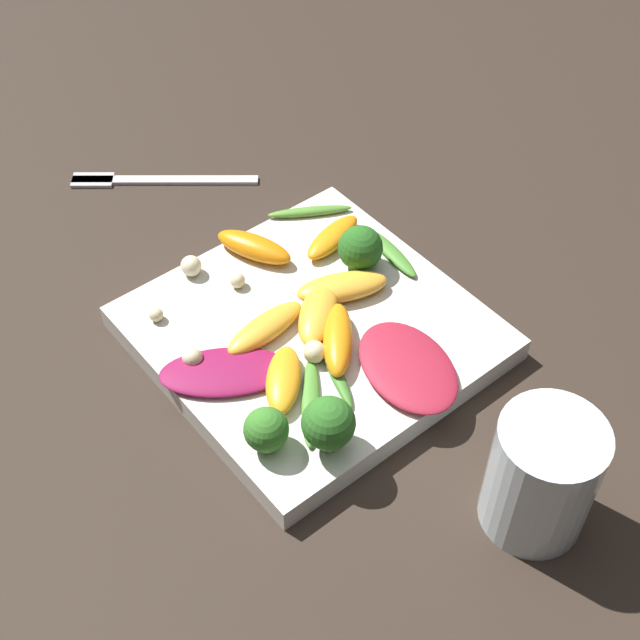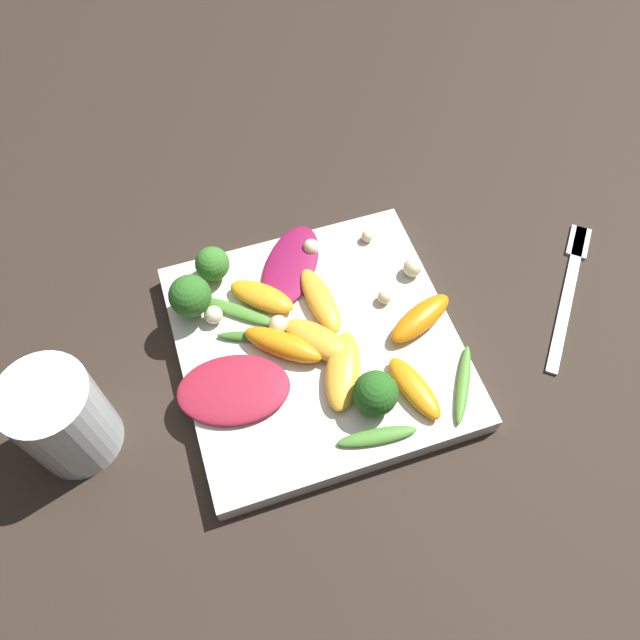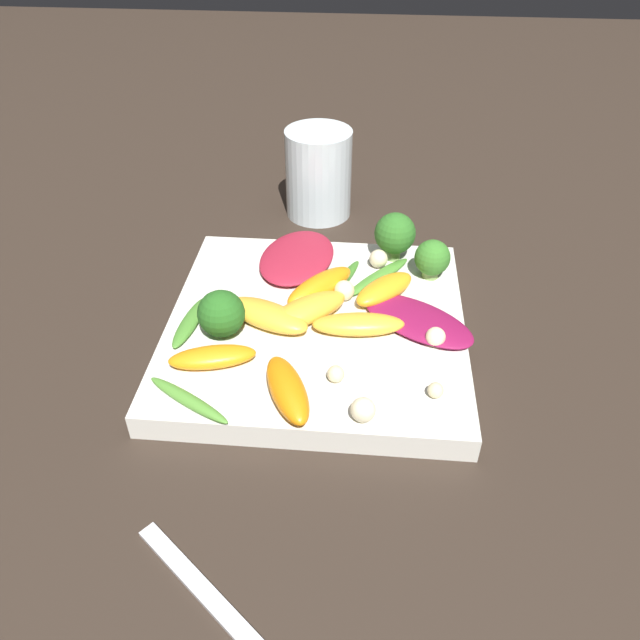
# 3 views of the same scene
# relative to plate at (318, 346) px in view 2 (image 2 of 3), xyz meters

# --- Properties ---
(ground_plane) EXTENTS (2.40, 2.40, 0.00)m
(ground_plane) POSITION_rel_plate_xyz_m (0.00, 0.00, -0.01)
(ground_plane) COLOR #2D231C
(plate) EXTENTS (0.25, 0.25, 0.02)m
(plate) POSITION_rel_plate_xyz_m (0.00, 0.00, 0.00)
(plate) COLOR silver
(plate) RESTS_ON ground_plane
(drinking_glass) EXTENTS (0.07, 0.07, 0.10)m
(drinking_glass) POSITION_rel_plate_xyz_m (-0.23, -0.02, 0.04)
(drinking_glass) COLOR silver
(drinking_glass) RESTS_ON ground_plane
(fork) EXTENTS (0.13, 0.15, 0.01)m
(fork) POSITION_rel_plate_xyz_m (0.27, -0.00, -0.01)
(fork) COLOR silver
(fork) RESTS_ON ground_plane
(radicchio_leaf_0) EXTENTS (0.11, 0.09, 0.01)m
(radicchio_leaf_0) POSITION_rel_plate_xyz_m (-0.09, -0.03, 0.02)
(radicchio_leaf_0) COLOR maroon
(radicchio_leaf_0) RESTS_ON plate
(radicchio_leaf_1) EXTENTS (0.10, 0.11, 0.01)m
(radicchio_leaf_1) POSITION_rel_plate_xyz_m (-0.00, 0.09, 0.02)
(radicchio_leaf_1) COLOR maroon
(radicchio_leaf_1) RESTS_ON plate
(orange_segment_0) EXTENTS (0.08, 0.05, 0.02)m
(orange_segment_0) POSITION_rel_plate_xyz_m (0.10, -0.01, 0.02)
(orange_segment_0) COLOR orange
(orange_segment_0) RESTS_ON plate
(orange_segment_1) EXTENTS (0.07, 0.06, 0.02)m
(orange_segment_1) POSITION_rel_plate_xyz_m (-0.04, 0.06, 0.02)
(orange_segment_1) COLOR orange
(orange_segment_1) RESTS_ON plate
(orange_segment_2) EXTENTS (0.07, 0.07, 0.02)m
(orange_segment_2) POSITION_rel_plate_xyz_m (-0.03, -0.00, 0.02)
(orange_segment_2) COLOR orange
(orange_segment_2) RESTS_ON plate
(orange_segment_3) EXTENTS (0.07, 0.08, 0.02)m
(orange_segment_3) POSITION_rel_plate_xyz_m (0.00, -0.01, 0.02)
(orange_segment_3) COLOR #FCAD33
(orange_segment_3) RESTS_ON plate
(orange_segment_4) EXTENTS (0.04, 0.07, 0.01)m
(orange_segment_4) POSITION_rel_plate_xyz_m (0.06, -0.08, 0.02)
(orange_segment_4) COLOR orange
(orange_segment_4) RESTS_ON plate
(orange_segment_5) EXTENTS (0.06, 0.08, 0.02)m
(orange_segment_5) POSITION_rel_plate_xyz_m (0.01, -0.04, 0.02)
(orange_segment_5) COLOR #FCAD33
(orange_segment_5) RESTS_ON plate
(orange_segment_6) EXTENTS (0.03, 0.08, 0.02)m
(orange_segment_6) POSITION_rel_plate_xyz_m (0.01, 0.04, 0.02)
(orange_segment_6) COLOR #FCAD33
(orange_segment_6) RESTS_ON plate
(broccoli_floret_0) EXTENTS (0.04, 0.04, 0.04)m
(broccoli_floret_0) POSITION_rel_plate_xyz_m (0.03, -0.08, 0.03)
(broccoli_floret_0) COLOR #7A9E51
(broccoli_floret_0) RESTS_ON plate
(broccoli_floret_1) EXTENTS (0.03, 0.03, 0.04)m
(broccoli_floret_1) POSITION_rel_plate_xyz_m (-0.07, 0.10, 0.03)
(broccoli_floret_1) COLOR #7A9E51
(broccoli_floret_1) RESTS_ON plate
(broccoli_floret_2) EXTENTS (0.04, 0.04, 0.05)m
(broccoli_floret_2) POSITION_rel_plate_xyz_m (-0.10, 0.07, 0.04)
(broccoli_floret_2) COLOR #84AD5B
(broccoli_floret_2) RESTS_ON plate
(arugula_sprig_0) EXTENTS (0.05, 0.07, 0.01)m
(arugula_sprig_0) POSITION_rel_plate_xyz_m (0.11, -0.08, 0.01)
(arugula_sprig_0) COLOR #518E33
(arugula_sprig_0) RESTS_ON plate
(arugula_sprig_1) EXTENTS (0.07, 0.06, 0.01)m
(arugula_sprig_1) POSITION_rel_plate_xyz_m (-0.06, 0.05, 0.01)
(arugula_sprig_1) COLOR #47842D
(arugula_sprig_1) RESTS_ON plate
(arugula_sprig_2) EXTENTS (0.07, 0.02, 0.01)m
(arugula_sprig_2) POSITION_rel_plate_xyz_m (0.02, -0.11, 0.01)
(arugula_sprig_2) COLOR #47842D
(arugula_sprig_2) RESTS_ON plate
(arugula_sprig_3) EXTENTS (0.07, 0.04, 0.01)m
(arugula_sprig_3) POSITION_rel_plate_xyz_m (-0.05, 0.02, 0.01)
(arugula_sprig_3) COLOR #3D7528
(arugula_sprig_3) RESTS_ON plate
(macadamia_nut_0) EXTENTS (0.02, 0.02, 0.02)m
(macadamia_nut_0) POSITION_rel_plate_xyz_m (0.03, 0.10, 0.02)
(macadamia_nut_0) COLOR beige
(macadamia_nut_0) RESTS_ON plate
(macadamia_nut_1) EXTENTS (0.02, 0.02, 0.02)m
(macadamia_nut_1) POSITION_rel_plate_xyz_m (-0.03, 0.02, 0.02)
(macadamia_nut_1) COLOR beige
(macadamia_nut_1) RESTS_ON plate
(macadamia_nut_2) EXTENTS (0.02, 0.02, 0.02)m
(macadamia_nut_2) POSITION_rel_plate_xyz_m (0.11, 0.04, 0.02)
(macadamia_nut_2) COLOR beige
(macadamia_nut_2) RESTS_ON plate
(macadamia_nut_3) EXTENTS (0.02, 0.02, 0.02)m
(macadamia_nut_3) POSITION_rel_plate_xyz_m (-0.09, 0.05, 0.02)
(macadamia_nut_3) COLOR beige
(macadamia_nut_3) RESTS_ON plate
(macadamia_nut_4) EXTENTS (0.01, 0.01, 0.01)m
(macadamia_nut_4) POSITION_rel_plate_xyz_m (0.08, 0.10, 0.02)
(macadamia_nut_4) COLOR beige
(macadamia_nut_4) RESTS_ON plate
(macadamia_nut_5) EXTENTS (0.01, 0.01, 0.01)m
(macadamia_nut_5) POSITION_rel_plate_xyz_m (0.07, 0.02, 0.02)
(macadamia_nut_5) COLOR beige
(macadamia_nut_5) RESTS_ON plate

